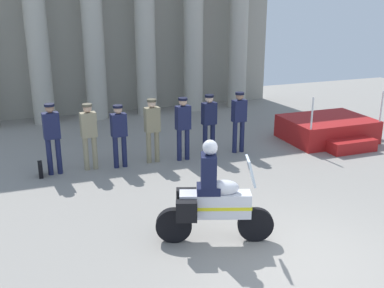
{
  "coord_description": "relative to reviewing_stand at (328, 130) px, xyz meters",
  "views": [
    {
      "loc": [
        -4.02,
        -5.54,
        4.2
      ],
      "look_at": [
        -0.72,
        3.35,
        1.13
      ],
      "focal_mm": 43.16,
      "sensor_mm": 36.0,
      "label": 1
    }
  ],
  "objects": [
    {
      "name": "ground_plane",
      "position": [
        -4.47,
        -5.53,
        -0.33
      ],
      "size": [
        28.0,
        28.0,
        0.0
      ],
      "primitive_type": "plane",
      "color": "gray"
    },
    {
      "name": "briefcase_on_ground",
      "position": [
        -8.3,
        -0.04,
        -0.15
      ],
      "size": [
        0.1,
        0.32,
        0.36
      ],
      "primitive_type": "cube",
      "color": "black",
      "rests_on": "ground_plane"
    },
    {
      "name": "officer_in_row_5",
      "position": [
        -3.89,
        -0.01,
        0.67
      ],
      "size": [
        0.4,
        0.25,
        1.69
      ],
      "rotation": [
        0.0,
        0.0,
        3.23
      ],
      "color": "#141938",
      "rests_on": "ground_plane"
    },
    {
      "name": "officer_in_row_2",
      "position": [
        -6.35,
        -0.07,
        0.63
      ],
      "size": [
        0.4,
        0.25,
        1.62
      ],
      "rotation": [
        0.0,
        0.0,
        3.23
      ],
      "color": "#191E42",
      "rests_on": "ground_plane"
    },
    {
      "name": "colonnade_backdrop",
      "position": [
        -5.16,
        5.61,
        3.47
      ],
      "size": [
        12.37,
        1.57,
        7.45
      ],
      "color": "#A49F91",
      "rests_on": "ground_plane"
    },
    {
      "name": "officer_in_row_1",
      "position": [
        -7.08,
        0.04,
        0.67
      ],
      "size": [
        0.4,
        0.25,
        1.69
      ],
      "rotation": [
        0.0,
        0.0,
        3.23
      ],
      "color": "gray",
      "rests_on": "ground_plane"
    },
    {
      "name": "reviewing_stand",
      "position": [
        0.0,
        0.0,
        0.0
      ],
      "size": [
        2.52,
        2.39,
        1.58
      ],
      "color": "#A51919",
      "rests_on": "ground_plane"
    },
    {
      "name": "officer_in_row_6",
      "position": [
        -3.02,
        -0.03,
        0.68
      ],
      "size": [
        0.4,
        0.25,
        1.7
      ],
      "rotation": [
        0.0,
        0.0,
        3.23
      ],
      "color": "#191E42",
      "rests_on": "ground_plane"
    },
    {
      "name": "motorcycle_with_rider",
      "position": [
        -5.63,
        -4.32,
        0.46
      ],
      "size": [
        2.01,
        0.97,
        1.9
      ],
      "rotation": [
        0.0,
        0.0,
        -0.34
      ],
      "color": "black",
      "rests_on": "ground_plane"
    },
    {
      "name": "officer_in_row_4",
      "position": [
        -4.67,
        -0.11,
        0.67
      ],
      "size": [
        0.4,
        0.25,
        1.69
      ],
      "rotation": [
        0.0,
        0.0,
        3.23
      ],
      "color": "#191E42",
      "rests_on": "ground_plane"
    },
    {
      "name": "officer_in_row_3",
      "position": [
        -5.47,
        0.0,
        0.67
      ],
      "size": [
        0.4,
        0.25,
        1.69
      ],
      "rotation": [
        0.0,
        0.0,
        3.23
      ],
      "color": "#847A5B",
      "rests_on": "ground_plane"
    },
    {
      "name": "officer_in_row_0",
      "position": [
        -7.95,
        0.02,
        0.71
      ],
      "size": [
        0.4,
        0.25,
        1.77
      ],
      "rotation": [
        0.0,
        0.0,
        3.23
      ],
      "color": "#191E42",
      "rests_on": "ground_plane"
    }
  ]
}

